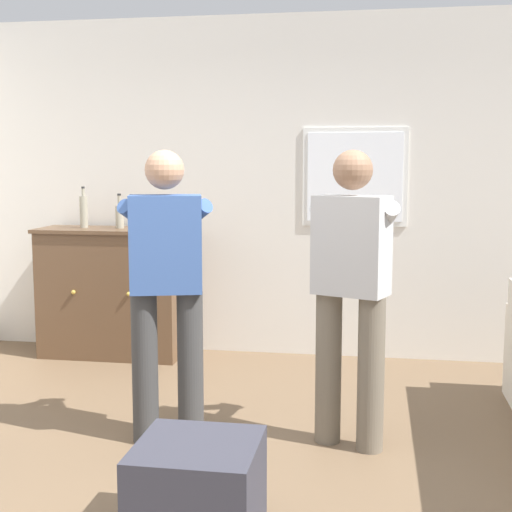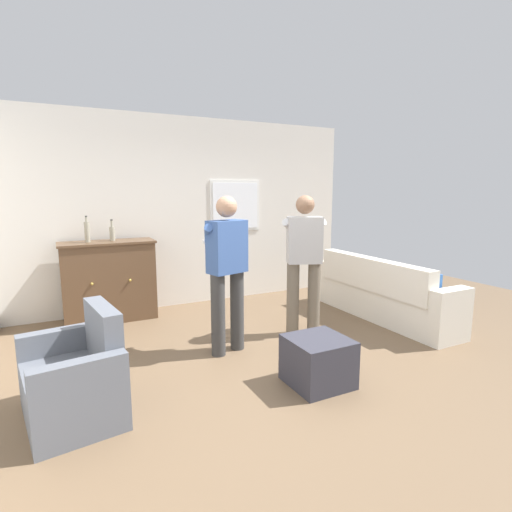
# 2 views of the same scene
# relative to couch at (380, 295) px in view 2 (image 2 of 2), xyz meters

# --- Properties ---
(ground) EXTENTS (10.40, 10.40, 0.00)m
(ground) POSITION_rel_couch_xyz_m (-2.01, -0.71, -0.33)
(ground) COLOR brown
(wall_back_with_window) EXTENTS (5.20, 0.15, 2.80)m
(wall_back_with_window) POSITION_rel_couch_xyz_m (-1.99, 1.95, 1.07)
(wall_back_with_window) COLOR silver
(wall_back_with_window) RESTS_ON ground
(couch) EXTENTS (0.57, 2.26, 0.84)m
(couch) POSITION_rel_couch_xyz_m (0.00, 0.00, 0.00)
(couch) COLOR silver
(couch) RESTS_ON ground
(armchair) EXTENTS (0.76, 0.96, 0.85)m
(armchair) POSITION_rel_couch_xyz_m (-3.84, -0.74, -0.04)
(armchair) COLOR slate
(armchair) RESTS_ON ground
(sideboard_cabinet) EXTENTS (1.20, 0.49, 1.07)m
(sideboard_cabinet) POSITION_rel_couch_xyz_m (-3.30, 1.59, 0.21)
(sideboard_cabinet) COLOR brown
(sideboard_cabinet) RESTS_ON ground
(bottle_wine_green) EXTENTS (0.07, 0.07, 0.29)m
(bottle_wine_green) POSITION_rel_couch_xyz_m (-3.22, 1.62, 0.84)
(bottle_wine_green) COLOR gray
(bottle_wine_green) RESTS_ON sideboard_cabinet
(bottle_liquor_amber) EXTENTS (0.07, 0.07, 0.34)m
(bottle_liquor_amber) POSITION_rel_couch_xyz_m (-3.53, 1.61, 0.88)
(bottle_liquor_amber) COLOR gray
(bottle_liquor_amber) RESTS_ON sideboard_cabinet
(ottoman) EXTENTS (0.52, 0.52, 0.43)m
(ottoman) POSITION_rel_couch_xyz_m (-1.87, -1.16, -0.12)
(ottoman) COLOR #33333D
(ottoman) RESTS_ON ground
(person_standing_left) EXTENTS (0.54, 0.52, 1.68)m
(person_standing_left) POSITION_rel_couch_xyz_m (-2.31, -0.11, 0.61)
(person_standing_left) COLOR #383838
(person_standing_left) RESTS_ON ground
(person_standing_right) EXTENTS (0.52, 0.52, 1.68)m
(person_standing_right) POSITION_rel_couch_xyz_m (-1.27, -0.01, 0.61)
(person_standing_right) COLOR #6B6051
(person_standing_right) RESTS_ON ground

